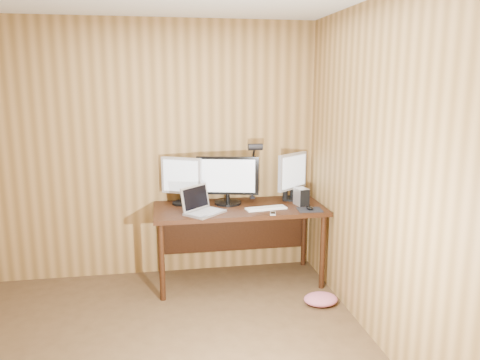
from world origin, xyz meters
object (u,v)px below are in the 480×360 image
object	(u,v)px
desk_lamp	(254,163)
mouse	(310,208)
monitor_right	(293,175)
hard_drive	(301,197)
speaker	(285,195)
keyboard	(266,208)
phone	(273,213)
monitor_left	(181,179)
desk	(238,217)
laptop	(201,206)
monitor_center	(228,179)

from	to	relation	value
desk_lamp	mouse	bearing A→B (deg)	-26.87
monitor_right	desk_lamp	distance (m)	0.41
mouse	hard_drive	size ratio (longest dim) A/B	0.62
mouse	speaker	bearing A→B (deg)	106.58
keyboard	phone	world-z (taller)	keyboard
monitor_left	monitor_right	size ratio (longest dim) A/B	0.97
keyboard	mouse	size ratio (longest dim) A/B	3.84
mouse	desk	bearing A→B (deg)	151.15
desk	laptop	world-z (taller)	laptop
monitor_center	hard_drive	distance (m)	0.73
laptop	desk_lamp	distance (m)	0.75
monitor_right	laptop	bearing A→B (deg)	162.02
monitor_right	desk_lamp	bearing A→B (deg)	136.32
laptop	phone	bearing A→B (deg)	-56.93
desk	keyboard	xyz separation A→B (m)	(0.23, -0.20, 0.13)
monitor_center	phone	world-z (taller)	monitor_center
monitor_center	mouse	world-z (taller)	monitor_center
monitor_center	desk_lamp	size ratio (longest dim) A/B	0.96
keyboard	hard_drive	distance (m)	0.39
phone	desk_lamp	world-z (taller)	desk_lamp
phone	monitor_right	bearing A→B (deg)	70.91
monitor_right	speaker	size ratio (longest dim) A/B	3.83
monitor_right	laptop	distance (m)	1.02
desk_lamp	monitor_center	bearing A→B (deg)	-140.08
monitor_left	phone	size ratio (longest dim) A/B	4.14
laptop	mouse	world-z (taller)	laptop
desk	speaker	xyz separation A→B (m)	(0.49, 0.07, 0.18)
monitor_right	speaker	xyz separation A→B (m)	(-0.08, -0.04, -0.19)
monitor_right	hard_drive	distance (m)	0.28
monitor_right	keyboard	size ratio (longest dim) A/B	1.19
hard_drive	phone	distance (m)	0.44
monitor_left	phone	world-z (taller)	monitor_left
desk	monitor_right	xyz separation A→B (m)	(0.57, 0.12, 0.38)
speaker	desk_lamp	distance (m)	0.45
monitor_center	speaker	bearing A→B (deg)	15.39
hard_drive	speaker	distance (m)	0.21
desk	phone	world-z (taller)	phone
speaker	hard_drive	bearing A→B (deg)	-58.13
monitor_right	keyboard	distance (m)	0.52
speaker	monitor_left	bearing A→B (deg)	177.41
hard_drive	desk_lamp	xyz separation A→B (m)	(-0.41, 0.26, 0.30)
monitor_left	mouse	size ratio (longest dim) A/B	4.43
keyboard	monitor_center	bearing A→B (deg)	133.08
monitor_center	monitor_left	bearing A→B (deg)	-175.48
monitor_right	phone	bearing A→B (deg)	-160.37
mouse	monitor_right	bearing A→B (deg)	93.53
monitor_right	mouse	world-z (taller)	monitor_right
hard_drive	phone	xyz separation A→B (m)	(-0.35, -0.27, -0.08)
hard_drive	desk_lamp	bearing A→B (deg)	136.51
desk	monitor_left	distance (m)	0.66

